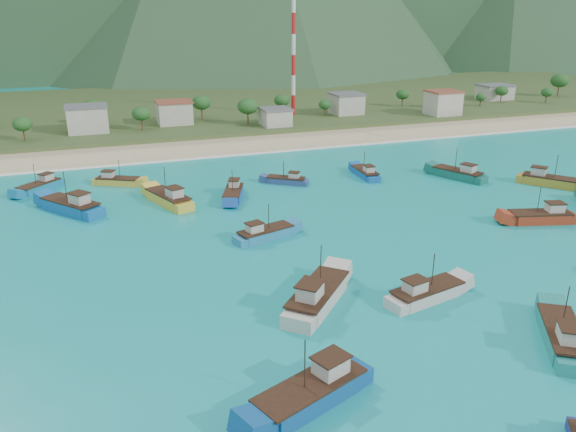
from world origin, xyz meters
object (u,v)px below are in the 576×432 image
object	(u,v)px
boat_5	(365,174)
boat_29	(458,175)
boat_30	(549,181)
boat_32	(563,338)
boat_14	(265,234)
radio_tower	(294,55)
boat_24	(426,294)
boat_3	(317,298)
boat_4	(40,187)
boat_13	(117,182)
boat_7	(287,181)
boat_6	(541,218)
boat_31	(312,393)
boat_11	(72,207)
boat_8	(169,199)
boat_22	(233,194)

from	to	relation	value
boat_5	boat_29	world-z (taller)	boat_29
boat_30	boat_32	size ratio (longest dim) A/B	0.97
boat_14	radio_tower	bearing A→B (deg)	141.02
boat_24	boat_30	bearing A→B (deg)	110.76
boat_3	boat_4	size ratio (longest dim) A/B	1.35
radio_tower	boat_3	distance (m)	119.66
boat_13	boat_7	bearing A→B (deg)	99.85
boat_32	boat_24	bearing A→B (deg)	154.23
boat_6	boat_7	bearing A→B (deg)	58.43
boat_32	boat_4	bearing A→B (deg)	158.47
radio_tower	boat_6	distance (m)	100.86
boat_3	boat_24	size ratio (longest dim) A/B	1.09
boat_3	boat_30	world-z (taller)	boat_3
boat_7	boat_13	xyz separation A→B (m)	(-31.75, 10.50, 0.10)
boat_4	boat_31	xyz separation A→B (m)	(25.88, -74.66, 0.26)
boat_11	boat_31	world-z (taller)	boat_11
boat_5	boat_30	bearing A→B (deg)	-26.78
boat_7	boat_24	size ratio (longest dim) A/B	0.75
boat_8	boat_29	xyz separation A→B (m)	(58.12, -3.58, -0.07)
boat_11	boat_22	bearing A→B (deg)	-40.50
boat_4	boat_5	distance (m)	63.98
boat_8	boat_14	distance (m)	23.73
boat_22	boat_8	bearing A→B (deg)	19.49
boat_6	boat_31	xyz separation A→B (m)	(-51.65, -28.80, 0.12)
boat_7	boat_11	world-z (taller)	boat_11
radio_tower	boat_31	world-z (taller)	radio_tower
boat_22	boat_29	xyz separation A→B (m)	(46.44, -3.35, 0.14)
boat_8	boat_13	distance (m)	17.28
boat_29	boat_32	xyz separation A→B (m)	(-26.72, -54.99, 0.02)
boat_7	boat_32	distance (m)	63.88
boat_31	boat_7	bearing A→B (deg)	-38.87
boat_7	boat_14	xyz separation A→B (m)	(-12.66, -25.78, 0.14)
boat_8	boat_11	xyz separation A→B (m)	(-16.19, 1.21, 0.09)
boat_5	boat_32	size ratio (longest dim) A/B	0.84
boat_3	radio_tower	bearing A→B (deg)	114.46
boat_6	boat_13	xyz separation A→B (m)	(-63.43, 44.77, -0.18)
boat_5	boat_24	bearing A→B (deg)	-106.28
boat_29	boat_13	bearing A→B (deg)	139.38
boat_7	boat_11	size ratio (longest dim) A/B	0.67
boat_4	boat_24	world-z (taller)	boat_24
radio_tower	boat_11	size ratio (longest dim) A/B	2.92
boat_24	boat_30	distance (m)	57.90
boat_32	boat_5	bearing A→B (deg)	114.53
boat_6	boat_24	bearing A→B (deg)	132.46
boat_6	boat_8	size ratio (longest dim) A/B	0.93
boat_4	boat_14	xyz separation A→B (m)	(33.20, -37.37, 0.00)
boat_3	boat_13	distance (m)	60.75
boat_4	boat_5	size ratio (longest dim) A/B	0.93
radio_tower	boat_24	world-z (taller)	radio_tower
boat_8	boat_32	xyz separation A→B (m)	(31.41, -58.57, -0.05)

